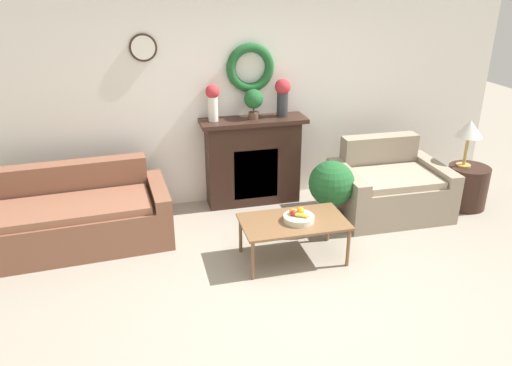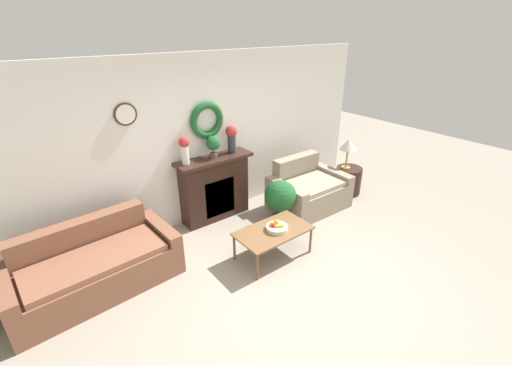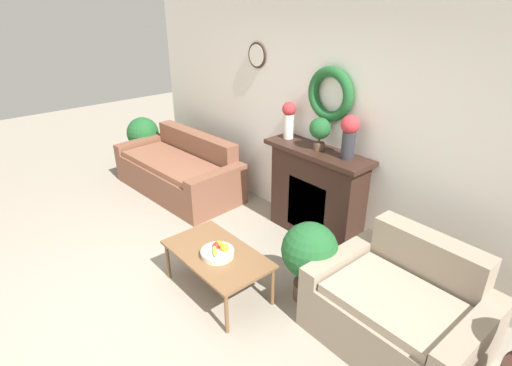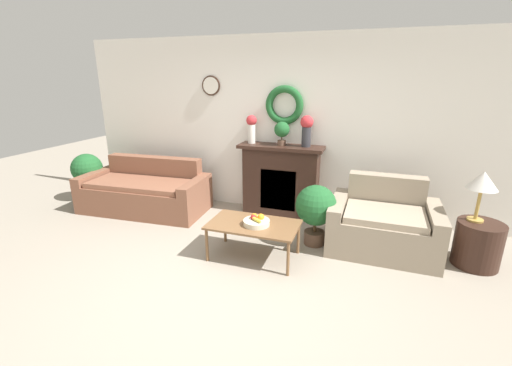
# 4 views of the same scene
# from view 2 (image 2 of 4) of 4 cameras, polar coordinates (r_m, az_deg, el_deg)

# --- Properties ---
(ground_plane) EXTENTS (16.00, 16.00, 0.00)m
(ground_plane) POSITION_cam_2_polar(r_m,az_deg,el_deg) (4.62, 8.04, -16.81)
(ground_plane) COLOR gray
(wall_back) EXTENTS (6.80, 0.17, 2.70)m
(wall_back) POSITION_cam_2_polar(r_m,az_deg,el_deg) (5.63, -8.80, 7.20)
(wall_back) COLOR white
(wall_back) RESTS_ON ground_plane
(fireplace) EXTENTS (1.29, 0.41, 1.11)m
(fireplace) POSITION_cam_2_polar(r_m,az_deg,el_deg) (5.78, -6.88, -0.78)
(fireplace) COLOR #331E16
(fireplace) RESTS_ON ground_plane
(couch_left) EXTENTS (2.04, 1.05, 0.82)m
(couch_left) POSITION_cam_2_polar(r_m,az_deg,el_deg) (4.85, -25.34, -12.49)
(couch_left) COLOR brown
(couch_left) RESTS_ON ground_plane
(loveseat_right) EXTENTS (1.32, 0.98, 0.88)m
(loveseat_right) POSITION_cam_2_polar(r_m,az_deg,el_deg) (6.26, 8.64, -1.24)
(loveseat_right) COLOR gray
(loveseat_right) RESTS_ON ground_plane
(coffee_table) EXTENTS (1.06, 0.61, 0.44)m
(coffee_table) POSITION_cam_2_polar(r_m,az_deg,el_deg) (4.86, 2.91, -8.22)
(coffee_table) COLOR brown
(coffee_table) RESTS_ON ground_plane
(fruit_bowl) EXTENTS (0.31, 0.31, 0.12)m
(fruit_bowl) POSITION_cam_2_polar(r_m,az_deg,el_deg) (4.83, 3.44, -7.34)
(fruit_bowl) COLOR beige
(fruit_bowl) RESTS_ON coffee_table
(side_table_by_loveseat) EXTENTS (0.50, 0.50, 0.53)m
(side_table_by_loveseat) POSITION_cam_2_polar(r_m,az_deg,el_deg) (6.95, 15.11, 0.43)
(side_table_by_loveseat) COLOR #331E16
(side_table_by_loveseat) RESTS_ON ground_plane
(table_lamp) EXTENTS (0.32, 0.32, 0.58)m
(table_lamp) POSITION_cam_2_polar(r_m,az_deg,el_deg) (6.67, 15.13, 6.09)
(table_lamp) COLOR #B28E42
(table_lamp) RESTS_ON side_table_by_loveseat
(vase_on_mantel_left) EXTENTS (0.16, 0.16, 0.43)m
(vase_on_mantel_left) POSITION_cam_2_polar(r_m,az_deg,el_deg) (5.28, -11.83, 5.67)
(vase_on_mantel_left) COLOR silver
(vase_on_mantel_left) RESTS_ON fireplace
(vase_on_mantel_right) EXTENTS (0.19, 0.19, 0.46)m
(vase_on_mantel_right) POSITION_cam_2_polar(r_m,az_deg,el_deg) (5.67, -4.11, 7.67)
(vase_on_mantel_right) COLOR #2D2D33
(vase_on_mantel_right) RESTS_ON fireplace
(potted_plant_on_mantel) EXTENTS (0.23, 0.23, 0.35)m
(potted_plant_on_mantel) POSITION_cam_2_polar(r_m,az_deg,el_deg) (5.48, -7.16, 6.42)
(potted_plant_on_mantel) COLOR brown
(potted_plant_on_mantel) RESTS_ON fireplace
(potted_plant_floor_by_loveseat) EXTENTS (0.52, 0.52, 0.80)m
(potted_plant_floor_by_loveseat) POSITION_cam_2_polar(r_m,az_deg,el_deg) (5.54, 4.07, -2.51)
(potted_plant_floor_by_loveseat) COLOR brown
(potted_plant_floor_by_loveseat) RESTS_ON ground_plane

